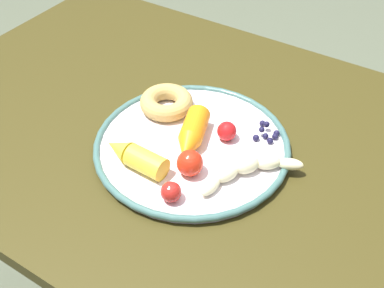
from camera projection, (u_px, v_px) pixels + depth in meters
name	position (u px, v px, depth m)	size (l,w,h in m)	color
dining_table	(192.00, 165.00, 0.94)	(1.13, 0.74, 0.72)	#393212
plate	(192.00, 145.00, 0.83)	(0.34, 0.34, 0.02)	white
banana	(248.00, 169.00, 0.77)	(0.12, 0.15, 0.03)	beige
carrot_orange	(191.00, 135.00, 0.81)	(0.08, 0.13, 0.04)	orange
carrot_yellow	(134.00, 156.00, 0.78)	(0.11, 0.04, 0.04)	yellow
donut	(166.00, 102.00, 0.89)	(0.10, 0.10, 0.03)	tan
blueberry_pile	(267.00, 133.00, 0.84)	(0.05, 0.05, 0.02)	#191638
tomato_near	(171.00, 192.00, 0.72)	(0.03, 0.03, 0.03)	red
tomato_mid	(228.00, 130.00, 0.83)	(0.03, 0.03, 0.03)	red
tomato_far	(190.00, 163.00, 0.76)	(0.04, 0.04, 0.04)	red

